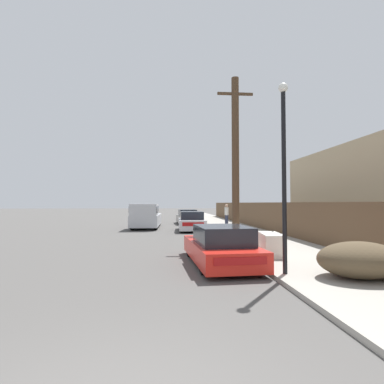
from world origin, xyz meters
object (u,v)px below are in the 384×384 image
object	(u,v)px
parked_sports_car_red	(220,247)
brush_pile	(360,260)
car_parked_far	(187,217)
utility_pole	(235,157)
street_lamp	(284,163)
pedestrian	(227,214)
pickup_truck	(146,216)
discarded_fridge	(271,244)
car_parked_mid	(192,222)

from	to	relation	value
parked_sports_car_red	brush_pile	xyz separation A→B (m)	(3.14, -2.52, 0.00)
car_parked_far	utility_pole	bearing A→B (deg)	-86.79
street_lamp	pedestrian	xyz separation A→B (m)	(1.79, 17.32, -2.05)
parked_sports_car_red	street_lamp	distance (m)	3.48
pickup_truck	brush_pile	distance (m)	17.98
parked_sports_car_red	utility_pole	world-z (taller)	utility_pole
pickup_truck	parked_sports_car_red	bearing A→B (deg)	105.41
parked_sports_car_red	street_lamp	world-z (taller)	street_lamp
discarded_fridge	street_lamp	size ratio (longest dim) A/B	0.36
discarded_fridge	utility_pole	distance (m)	5.44
pickup_truck	car_parked_mid	bearing A→B (deg)	147.53
discarded_fridge	pedestrian	size ratio (longest dim) A/B	1.03
discarded_fridge	car_parked_far	world-z (taller)	car_parked_far
parked_sports_car_red	pedestrian	bearing A→B (deg)	74.32
pickup_truck	brush_pile	size ratio (longest dim) A/B	2.76
discarded_fridge	parked_sports_car_red	world-z (taller)	parked_sports_car_red
parked_sports_car_red	car_parked_far	size ratio (longest dim) A/B	1.03
street_lamp	pedestrian	bearing A→B (deg)	84.09
car_parked_mid	street_lamp	xyz separation A→B (m)	(1.47, -13.78, 2.44)
utility_pole	pedestrian	size ratio (longest dim) A/B	4.58
brush_pile	discarded_fridge	bearing A→B (deg)	107.64
discarded_fridge	parked_sports_car_red	bearing A→B (deg)	-147.31
pickup_truck	street_lamp	distance (m)	16.98
discarded_fridge	utility_pole	bearing A→B (deg)	103.42
parked_sports_car_red	pedestrian	size ratio (longest dim) A/B	2.63
utility_pole	brush_pile	world-z (taller)	utility_pole
car_parked_mid	pedestrian	world-z (taller)	pedestrian
car_parked_far	street_lamp	distance (m)	21.20
car_parked_mid	pickup_truck	xyz separation A→B (m)	(-3.46, 2.33, 0.31)
street_lamp	pedestrian	size ratio (longest dim) A/B	2.89
car_parked_mid	parked_sports_car_red	bearing A→B (deg)	-88.40
utility_pole	street_lamp	xyz separation A→B (m)	(-0.20, -6.77, -1.20)
pickup_truck	pedestrian	distance (m)	6.83
street_lamp	brush_pile	xyz separation A→B (m)	(1.72, -0.59, -2.52)
pickup_truck	utility_pole	bearing A→B (deg)	120.29
pickup_truck	street_lamp	world-z (taller)	street_lamp
car_parked_far	brush_pile	world-z (taller)	car_parked_far
parked_sports_car_red	utility_pole	size ratio (longest dim) A/B	0.58
discarded_fridge	car_parked_mid	bearing A→B (deg)	108.17
discarded_fridge	brush_pile	size ratio (longest dim) A/B	0.86
utility_pole	car_parked_mid	bearing A→B (deg)	103.37
pedestrian	car_parked_mid	bearing A→B (deg)	-132.59
discarded_fridge	pickup_truck	distance (m)	14.34
parked_sports_car_red	car_parked_mid	world-z (taller)	car_parked_mid
parked_sports_car_red	pickup_truck	size ratio (longest dim) A/B	0.80
car_parked_mid	utility_pole	xyz separation A→B (m)	(1.66, -7.01, 3.65)
discarded_fridge	street_lamp	bearing A→B (deg)	-94.56
brush_pile	parked_sports_car_red	bearing A→B (deg)	141.26
parked_sports_car_red	brush_pile	world-z (taller)	parked_sports_car_red
car_parked_far	pedestrian	world-z (taller)	pedestrian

